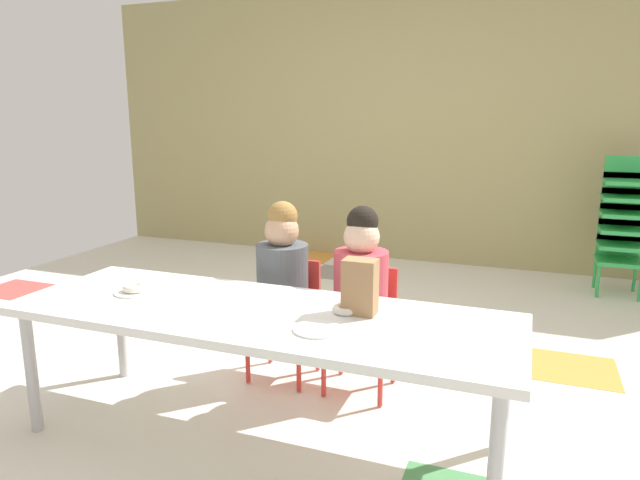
% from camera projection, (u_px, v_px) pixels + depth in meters
% --- Properties ---
extents(ground_plane, '(6.20, 5.04, 0.02)m').
position_uv_depth(ground_plane, '(311.00, 366.00, 3.09)').
color(ground_plane, silver).
extents(back_wall, '(6.20, 0.10, 2.46)m').
position_uv_depth(back_wall, '(412.00, 127.00, 5.12)').
color(back_wall, tan).
rests_on(back_wall, ground_plane).
extents(craft_table, '(2.05, 0.68, 0.57)m').
position_uv_depth(craft_table, '(260.00, 321.00, 2.26)').
color(craft_table, white).
rests_on(craft_table, ground_plane).
extents(seated_child_near_camera, '(0.32, 0.31, 0.92)m').
position_uv_depth(seated_child_near_camera, '(283.00, 274.00, 2.83)').
color(seated_child_near_camera, red).
rests_on(seated_child_near_camera, ground_plane).
extents(seated_child_middle_seat, '(0.32, 0.31, 0.92)m').
position_uv_depth(seated_child_middle_seat, '(361.00, 282.00, 2.69)').
color(seated_child_middle_seat, red).
rests_on(seated_child_middle_seat, ground_plane).
extents(kid_chair_green_stack, '(0.32, 0.30, 1.04)m').
position_uv_depth(kid_chair_green_stack, '(623.00, 219.00, 4.22)').
color(kid_chair_green_stack, green).
rests_on(kid_chair_green_stack, ground_plane).
extents(paper_bag_brown, '(0.13, 0.09, 0.22)m').
position_uv_depth(paper_bag_brown, '(360.00, 287.00, 2.19)').
color(paper_bag_brown, '#9E754C').
rests_on(paper_bag_brown, craft_table).
extents(paper_plate_near_edge, '(0.18, 0.18, 0.01)m').
position_uv_depth(paper_plate_near_edge, '(135.00, 292.00, 2.48)').
color(paper_plate_near_edge, white).
rests_on(paper_plate_near_edge, craft_table).
extents(paper_plate_center_table, '(0.18, 0.18, 0.01)m').
position_uv_depth(paper_plate_center_table, '(318.00, 329.00, 2.04)').
color(paper_plate_center_table, white).
rests_on(paper_plate_center_table, craft_table).
extents(donut_powdered_on_plate, '(0.11, 0.11, 0.03)m').
position_uv_depth(donut_powdered_on_plate, '(135.00, 287.00, 2.47)').
color(donut_powdered_on_plate, white).
rests_on(donut_powdered_on_plate, craft_table).
extents(donut_powdered_loose, '(0.11, 0.11, 0.03)m').
position_uv_depth(donut_powdered_loose, '(346.00, 309.00, 2.22)').
color(donut_powdered_loose, white).
rests_on(donut_powdered_loose, craft_table).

